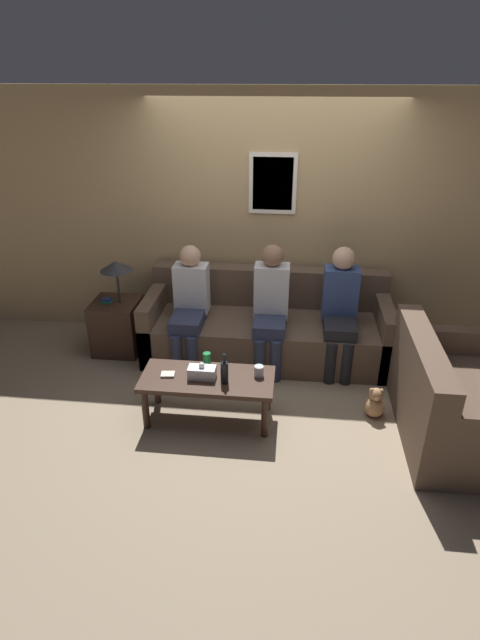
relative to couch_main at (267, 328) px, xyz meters
name	(u,v)px	position (x,y,z in m)	size (l,w,h in m)	color
ground_plane	(262,380)	(0.00, -0.54, -0.30)	(16.00, 16.00, 0.00)	gray
wall_back	(272,221)	(0.00, 0.48, 1.01)	(9.00, 0.08, 2.60)	tan
couch_main	(267,328)	(0.00, 0.00, 0.00)	(2.49, 0.92, 0.85)	brown
couch_side	(455,403)	(1.60, -1.15, 0.00)	(0.92, 1.38, 0.85)	brown
coffee_table	(208,383)	(-0.43, -1.18, 0.06)	(1.12, 0.49, 0.42)	#382319
side_table_with_lamp	(117,322)	(-1.58, -0.10, 0.04)	(0.47, 0.47, 1.01)	#382319
wine_bottle	(224,372)	(-0.27, -1.24, 0.23)	(0.06, 0.06, 0.27)	black
drinking_glass	(259,371)	(0.00, -1.11, 0.17)	(0.08, 0.08, 0.09)	silver
book_stack	(168,374)	(-0.76, -1.19, 0.13)	(0.12, 0.10, 0.02)	beige
soda_can	(207,359)	(-0.46, -0.99, 0.18)	(0.07, 0.07, 0.12)	#197A38
tissue_box	(202,372)	(-0.47, -1.19, 0.18)	(0.23, 0.12, 0.15)	silver
person_left	(190,302)	(-0.77, -0.18, 0.34)	(0.34, 0.64, 1.19)	#2D334C
person_middle	(271,304)	(0.04, -0.20, 0.37)	(0.34, 0.59, 1.24)	#2D334C
person_right	(340,306)	(0.72, -0.16, 0.37)	(0.34, 0.61, 1.22)	black
teddy_bear	(375,404)	(1.01, -0.98, -0.18)	(0.18, 0.18, 0.28)	#A87A51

